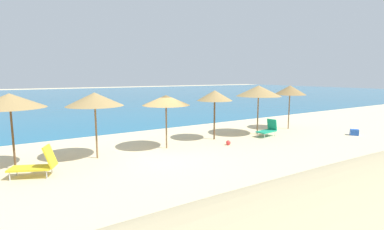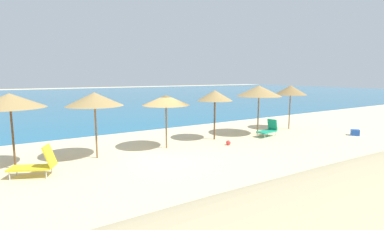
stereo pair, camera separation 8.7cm
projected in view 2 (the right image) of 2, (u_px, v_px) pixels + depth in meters
name	position (u px, v px, depth m)	size (l,w,h in m)	color
ground_plane	(161.00, 154.00, 12.74)	(160.00, 160.00, 0.00)	beige
sea_water	(56.00, 98.00, 45.93)	(160.00, 67.73, 0.01)	#1E6B93
beach_umbrella_1	(10.00, 101.00, 10.38)	(2.48, 2.48, 2.89)	brown
beach_umbrella_2	(95.00, 99.00, 11.82)	(2.37, 2.37, 2.83)	brown
beach_umbrella_3	(166.00, 100.00, 13.49)	(2.28, 2.28, 2.61)	brown
beach_umbrella_4	(215.00, 96.00, 15.42)	(1.96, 1.96, 2.74)	brown
beach_umbrella_5	(259.00, 91.00, 16.71)	(2.66, 2.66, 2.96)	brown
beach_umbrella_6	(291.00, 90.00, 18.49)	(2.06, 2.06, 2.90)	brown
lounge_chair_0	(268.00, 129.00, 16.52)	(1.35, 0.79, 0.98)	#199972
lounge_chair_1	(37.00, 164.00, 9.87)	(1.62, 1.18, 1.11)	yellow
beach_ball	(228.00, 143.00, 14.42)	(0.24, 0.24, 0.24)	red
cooler_box	(355.00, 132.00, 16.76)	(0.45, 0.38, 0.35)	blue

